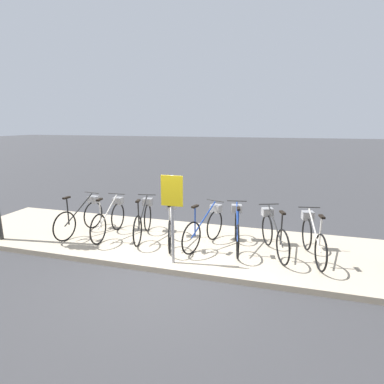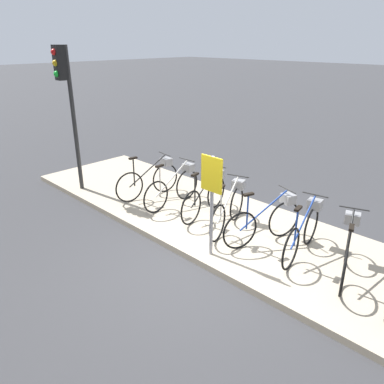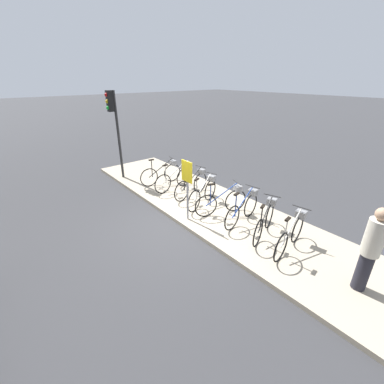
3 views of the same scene
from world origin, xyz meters
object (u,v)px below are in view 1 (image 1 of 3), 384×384
at_px(parked_bicycle_3, 171,224).
at_px(parked_bicycle_6, 273,232).
at_px(parked_bicycle_2, 144,219).
at_px(sign_post, 172,204).
at_px(parked_bicycle_5, 237,228).
at_px(parked_bicycle_7, 312,237).
at_px(parked_bicycle_4, 206,226).
at_px(parked_bicycle_0, 82,216).
at_px(parked_bicycle_1, 110,218).

bearing_deg(parked_bicycle_3, parked_bicycle_6, 2.16).
xyz_separation_m(parked_bicycle_2, sign_post, (1.18, -1.18, 0.78)).
distance_m(parked_bicycle_6, sign_post, 2.36).
xyz_separation_m(parked_bicycle_5, parked_bicycle_7, (1.60, -0.12, 0.00)).
bearing_deg(parked_bicycle_2, parked_bicycle_4, -3.56).
xyz_separation_m(parked_bicycle_2, parked_bicycle_5, (2.31, -0.00, 0.00)).
distance_m(parked_bicycle_4, sign_post, 1.39).
relative_size(parked_bicycle_0, parked_bicycle_4, 1.04).
distance_m(parked_bicycle_2, parked_bicycle_6, 3.11).
height_order(parked_bicycle_4, parked_bicycle_5, same).
relative_size(parked_bicycle_0, parked_bicycle_5, 1.01).
bearing_deg(parked_bicycle_5, sign_post, -133.81).
height_order(parked_bicycle_5, parked_bicycle_6, same).
distance_m(parked_bicycle_0, parked_bicycle_3, 2.40).
distance_m(parked_bicycle_5, sign_post, 1.80).
distance_m(parked_bicycle_1, parked_bicycle_3, 1.63).
height_order(parked_bicycle_1, parked_bicycle_4, same).
distance_m(parked_bicycle_0, parked_bicycle_1, 0.78).
relative_size(parked_bicycle_7, sign_post, 0.95).
xyz_separation_m(parked_bicycle_2, parked_bicycle_6, (3.11, -0.07, 0.00)).
distance_m(parked_bicycle_2, parked_bicycle_7, 3.91).
relative_size(parked_bicycle_1, parked_bicycle_6, 1.05).
xyz_separation_m(parked_bicycle_3, parked_bicycle_6, (2.34, 0.09, 0.00)).
bearing_deg(parked_bicycle_7, parked_bicycle_4, 179.46).
distance_m(parked_bicycle_3, parked_bicycle_5, 1.55).
xyz_separation_m(parked_bicycle_0, parked_bicycle_3, (2.40, 0.02, 0.00)).
distance_m(parked_bicycle_3, parked_bicycle_7, 3.14).
height_order(parked_bicycle_1, parked_bicycle_7, same).
relative_size(parked_bicycle_4, parked_bicycle_6, 1.01).
bearing_deg(parked_bicycle_4, parked_bicycle_7, -0.54).
height_order(parked_bicycle_2, parked_bicycle_6, same).
height_order(parked_bicycle_1, parked_bicycle_6, same).
distance_m(parked_bicycle_4, parked_bicycle_7, 2.30).
height_order(parked_bicycle_1, parked_bicycle_5, same).
distance_m(parked_bicycle_0, parked_bicycle_5, 3.95).
relative_size(parked_bicycle_6, sign_post, 0.91).
height_order(parked_bicycle_2, parked_bicycle_4, same).
xyz_separation_m(parked_bicycle_1, parked_bicycle_3, (1.62, -0.03, 0.00)).
relative_size(parked_bicycle_0, parked_bicycle_6, 1.05).
bearing_deg(parked_bicycle_3, parked_bicycle_2, 168.09).
relative_size(parked_bicycle_4, parked_bicycle_5, 0.97).
height_order(parked_bicycle_3, parked_bicycle_4, same).
bearing_deg(parked_bicycle_2, parked_bicycle_6, -1.35).
bearing_deg(parked_bicycle_7, parked_bicycle_3, -179.27).
height_order(parked_bicycle_0, parked_bicycle_6, same).
xyz_separation_m(parked_bicycle_4, parked_bicycle_7, (2.30, -0.02, 0.00)).
bearing_deg(parked_bicycle_5, parked_bicycle_2, 179.94).
xyz_separation_m(parked_bicycle_0, sign_post, (2.82, -0.99, 0.78)).
xyz_separation_m(parked_bicycle_3, parked_bicycle_7, (3.14, 0.04, 0.00)).
bearing_deg(parked_bicycle_5, parked_bicycle_1, -177.71).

